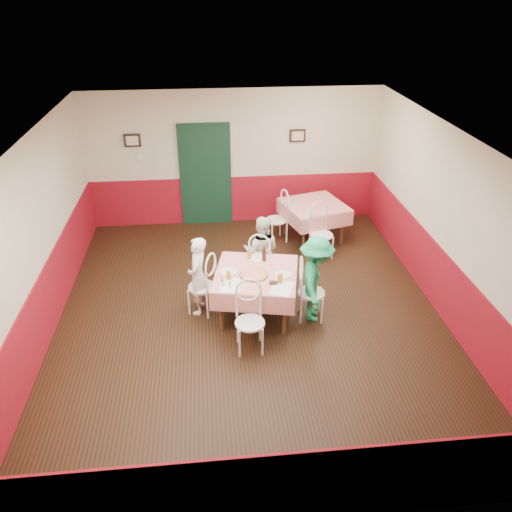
{
  "coord_description": "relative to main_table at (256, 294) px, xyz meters",
  "views": [
    {
      "loc": [
        -0.56,
        -6.42,
        4.68
      ],
      "look_at": [
        0.1,
        -0.01,
        1.05
      ],
      "focal_mm": 35.0,
      "sensor_mm": 36.0,
      "label": 1
    }
  ],
  "objects": [
    {
      "name": "floor",
      "position": [
        -0.1,
        0.01,
        -0.38
      ],
      "size": [
        7.0,
        7.0,
        0.0
      ],
      "primitive_type": "plane",
      "color": "black",
      "rests_on": "ground"
    },
    {
      "name": "ceiling",
      "position": [
        -0.1,
        0.01,
        2.42
      ],
      "size": [
        7.0,
        7.0,
        0.0
      ],
      "primitive_type": "plane",
      "color": "white",
      "rests_on": "back_wall"
    },
    {
      "name": "back_wall",
      "position": [
        -0.1,
        3.51,
        1.02
      ],
      "size": [
        6.0,
        0.1,
        2.8
      ],
      "primitive_type": "cube",
      "color": "beige",
      "rests_on": "ground"
    },
    {
      "name": "front_wall",
      "position": [
        -0.1,
        -3.49,
        1.02
      ],
      "size": [
        6.0,
        0.1,
        2.8
      ],
      "primitive_type": "cube",
      "color": "beige",
      "rests_on": "ground"
    },
    {
      "name": "left_wall",
      "position": [
        -3.1,
        0.01,
        1.02
      ],
      "size": [
        0.1,
        7.0,
        2.8
      ],
      "primitive_type": "cube",
      "color": "beige",
      "rests_on": "ground"
    },
    {
      "name": "right_wall",
      "position": [
        2.9,
        0.01,
        1.02
      ],
      "size": [
        0.1,
        7.0,
        2.8
      ],
      "primitive_type": "cube",
      "color": "beige",
      "rests_on": "ground"
    },
    {
      "name": "wainscot_back",
      "position": [
        -0.1,
        3.49,
        0.12
      ],
      "size": [
        6.0,
        0.03,
        1.0
      ],
      "primitive_type": "cube",
      "color": "maroon",
      "rests_on": "ground"
    },
    {
      "name": "wainscot_front",
      "position": [
        -0.1,
        -3.48,
        0.12
      ],
      "size": [
        6.0,
        0.03,
        1.0
      ],
      "primitive_type": "cube",
      "color": "maroon",
      "rests_on": "ground"
    },
    {
      "name": "wainscot_left",
      "position": [
        -3.08,
        0.01,
        0.12
      ],
      "size": [
        0.03,
        7.0,
        1.0
      ],
      "primitive_type": "cube",
      "color": "maroon",
      "rests_on": "ground"
    },
    {
      "name": "wainscot_right",
      "position": [
        2.89,
        0.01,
        0.12
      ],
      "size": [
        0.03,
        7.0,
        1.0
      ],
      "primitive_type": "cube",
      "color": "maroon",
      "rests_on": "ground"
    },
    {
      "name": "door",
      "position": [
        -0.7,
        3.46,
        0.68
      ],
      "size": [
        0.96,
        0.06,
        2.1
      ],
      "primitive_type": "cube",
      "color": "black",
      "rests_on": "ground"
    },
    {
      "name": "picture_left",
      "position": [
        -2.1,
        3.46,
        1.48
      ],
      "size": [
        0.32,
        0.03,
        0.26
      ],
      "primitive_type": "cube",
      "color": "black",
      "rests_on": "back_wall"
    },
    {
      "name": "picture_right",
      "position": [
        1.2,
        3.46,
        1.48
      ],
      "size": [
        0.32,
        0.03,
        0.26
      ],
      "primitive_type": "cube",
      "color": "black",
      "rests_on": "back_wall"
    },
    {
      "name": "thermostat",
      "position": [
        -2.0,
        3.46,
        1.12
      ],
      "size": [
        0.1,
        0.03,
        0.1
      ],
      "primitive_type": "cube",
      "color": "white",
      "rests_on": "back_wall"
    },
    {
      "name": "main_table",
      "position": [
        0.0,
        0.0,
        0.0
      ],
      "size": [
        1.44,
        1.44,
        0.77
      ],
      "primitive_type": "cube",
      "rotation": [
        0.0,
        0.0,
        -0.2
      ],
      "color": "red",
      "rests_on": "ground"
    },
    {
      "name": "second_table",
      "position": [
        1.41,
        2.47,
        0.0
      ],
      "size": [
        1.39,
        1.39,
        0.77
      ],
      "primitive_type": "cube",
      "rotation": [
        0.0,
        0.0,
        0.28
      ],
      "color": "red",
      "rests_on": "ground"
    },
    {
      "name": "chair_left",
      "position": [
        -0.83,
        0.17,
        0.08
      ],
      "size": [
        0.56,
        0.56,
        0.9
      ],
      "primitive_type": null,
      "rotation": [
        0.0,
        0.0,
        -2.02
      ],
      "color": "white",
      "rests_on": "ground"
    },
    {
      "name": "chair_right",
      "position": [
        0.83,
        -0.17,
        0.08
      ],
      "size": [
        0.46,
        0.46,
        0.9
      ],
      "primitive_type": null,
      "rotation": [
        0.0,
        0.0,
        1.46
      ],
      "color": "white",
      "rests_on": "ground"
    },
    {
      "name": "chair_far",
      "position": [
        0.17,
        0.83,
        0.08
      ],
      "size": [
        0.52,
        0.52,
        0.9
      ],
      "primitive_type": null,
      "rotation": [
        0.0,
        0.0,
        2.86
      ],
      "color": "white",
      "rests_on": "ground"
    },
    {
      "name": "chair_near",
      "position": [
        -0.17,
        -0.83,
        0.08
      ],
      "size": [
        0.42,
        0.42,
        0.9
      ],
      "primitive_type": null,
      "rotation": [
        0.0,
        0.0,
        0.0
      ],
      "color": "white",
      "rests_on": "ground"
    },
    {
      "name": "chair_second_a",
      "position": [
        0.66,
        2.47,
        0.08
      ],
      "size": [
        0.52,
        0.52,
        0.9
      ],
      "primitive_type": null,
      "rotation": [
        0.0,
        0.0,
        -1.29
      ],
      "color": "white",
      "rests_on": "ground"
    },
    {
      "name": "chair_second_b",
      "position": [
        1.41,
        1.72,
        0.08
      ],
      "size": [
        0.52,
        0.52,
        0.9
      ],
      "primitive_type": null,
      "rotation": [
        0.0,
        0.0,
        0.28
      ],
      "color": "white",
      "rests_on": "ground"
    },
    {
      "name": "pizza",
      "position": [
        -0.04,
        -0.07,
        0.4
      ],
      "size": [
        0.49,
        0.49,
        0.03
      ],
      "primitive_type": "cylinder",
      "rotation": [
        0.0,
        0.0,
        -0.2
      ],
      "color": "#B74723",
      "rests_on": "main_table"
    },
    {
      "name": "plate_left",
      "position": [
        -0.41,
        0.06,
        0.39
      ],
      "size": [
        0.3,
        0.3,
        0.01
      ],
      "primitive_type": "cylinder",
      "rotation": [
        0.0,
        0.0,
        -0.2
      ],
      "color": "white",
      "rests_on": "main_table"
    },
    {
      "name": "plate_right",
      "position": [
        0.4,
        -0.1,
        0.39
      ],
      "size": [
        0.3,
        0.3,
        0.01
      ],
      "primitive_type": "cylinder",
      "rotation": [
        0.0,
        0.0,
        -0.2
      ],
      "color": "white",
      "rests_on": "main_table"
    },
    {
      "name": "plate_far",
      "position": [
        0.06,
        0.41,
        0.39
      ],
      "size": [
        0.3,
        0.3,
        0.01
      ],
      "primitive_type": "cylinder",
      "rotation": [
        0.0,
        0.0,
        -0.2
      ],
      "color": "white",
      "rests_on": "main_table"
    },
    {
      "name": "glass_a",
      "position": [
        -0.42,
        -0.14,
        0.45
      ],
      "size": [
        0.08,
        0.08,
        0.13
      ],
      "primitive_type": "cylinder",
      "rotation": [
        0.0,
        0.0,
        -0.2
      ],
      "color": "#BF7219",
      "rests_on": "main_table"
    },
    {
      "name": "glass_b",
      "position": [
        0.32,
        -0.31,
        0.46
      ],
      "size": [
        0.09,
        0.09,
        0.14
      ],
      "primitive_type": "cylinder",
      "rotation": [
        0.0,
        0.0,
        -0.2
      ],
      "color": "#BF7219",
      "rests_on": "main_table"
    },
    {
      "name": "glass_c",
      "position": [
        -0.06,
        0.44,
        0.45
      ],
      "size": [
        0.08,
        0.08,
        0.13
      ],
      "primitive_type": "cylinder",
      "rotation": [
        0.0,
        0.0,
        -0.2
      ],
      "color": "#BF7219",
      "rests_on": "main_table"
    },
    {
      "name": "beer_bottle",
      "position": [
        0.16,
        0.35,
        0.51
      ],
      "size": [
        0.08,
        0.08,
        0.24
      ],
      "primitive_type": "cylinder",
      "rotation": [
        0.0,
        0.0,
        -0.2
      ],
      "color": "#381C0A",
      "rests_on": "main_table"
    },
    {
      "name": "shaker_a",
      "position": [
        -0.51,
        -0.32,
        0.43
      ],
      "size": [
        0.04,
        0.04,
        0.09
      ],
      "primitive_type": "cylinder",
      "rotation": [
        0.0,
        0.0,
        -0.2
      ],
      "color": "silver",
      "rests_on": "main_table"
    },
    {
      "name": "shaker_b",
      "position": [
        -0.42,
        -0.38,
        0.43
      ],
      "size": [
        0.04,
        0.04,
        0.09
      ],
      "primitive_type": "cylinder",
      "rotation": [
        0.0,
        0.0,
        -0.2
      ],
      "color": "silver",
      "rests_on": "main_table"
    },
    {
      "name": "shaker_c",
      "position": [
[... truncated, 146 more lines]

